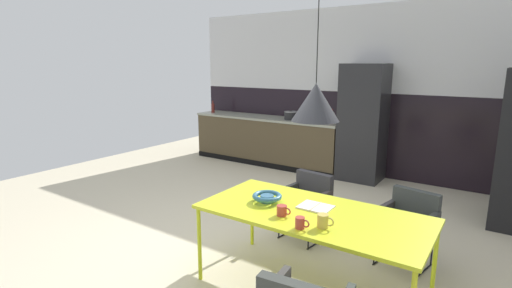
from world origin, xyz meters
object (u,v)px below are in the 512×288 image
object	(u,v)px
open_book	(316,207)
pendant_lamp_over_table_near	(316,102)
mug_white_ceramic	(300,223)
mug_dark_espresso	(323,221)
bottle_spice_small	(213,108)
cooking_pot	(291,115)
mug_tall_blue	(282,211)
refrigerator_column	(363,123)
bottle_vinegar_dark	(332,117)
armchair_near_window	(409,218)
dining_table	(312,216)
fruit_bowl	(267,197)
armchair_corner_seat	(308,196)

from	to	relation	value
open_book	pendant_lamp_over_table_near	distance (m)	0.92
mug_white_ceramic	mug_dark_espresso	bearing A→B (deg)	39.66
open_book	bottle_spice_small	size ratio (longest dim) A/B	1.10
open_book	mug_dark_espresso	distance (m)	0.41
cooking_pot	mug_tall_blue	bearing A→B (deg)	-61.82
mug_white_ceramic	pendant_lamp_over_table_near	bearing A→B (deg)	101.41
open_book	bottle_spice_small	bearing A→B (deg)	140.37
refrigerator_column	pendant_lamp_over_table_near	bearing A→B (deg)	-77.65
refrigerator_column	bottle_vinegar_dark	bearing A→B (deg)	177.41
pendant_lamp_over_table_near	open_book	bearing A→B (deg)	100.23
armchair_near_window	bottle_spice_small	bearing A→B (deg)	-16.46
dining_table	bottle_vinegar_dark	size ratio (longest dim) A/B	7.69
fruit_bowl	bottle_vinegar_dark	xyz separation A→B (m)	(-0.88, 3.48, 0.25)
armchair_near_window	mug_dark_espresso	size ratio (longest dim) A/B	5.47
pendant_lamp_over_table_near	dining_table	bearing A→B (deg)	90.00
mug_white_ceramic	bottle_spice_small	xyz separation A→B (m)	(-4.04, 3.72, 0.25)
bottle_vinegar_dark	mug_dark_espresso	bearing A→B (deg)	-67.68
open_book	bottle_vinegar_dark	bearing A→B (deg)	111.07
open_book	mug_white_ceramic	xyz separation A→B (m)	(0.09, -0.45, 0.04)
mug_white_ceramic	bottle_spice_small	bearing A→B (deg)	137.34
cooking_pot	dining_table	bearing A→B (deg)	-58.22
armchair_corner_seat	open_book	world-z (taller)	open_book
armchair_corner_seat	bottle_vinegar_dark	distance (m)	2.70
dining_table	open_book	bearing A→B (deg)	101.03
mug_tall_blue	cooking_pot	xyz separation A→B (m)	(-1.93, 3.60, 0.23)
bottle_spice_small	bottle_vinegar_dark	distance (m)	2.66
mug_dark_espresso	bottle_spice_small	bearing A→B (deg)	139.14
dining_table	armchair_near_window	xyz separation A→B (m)	(0.58, 0.95, -0.21)
refrigerator_column	armchair_corner_seat	world-z (taller)	refrigerator_column
fruit_bowl	open_book	xyz separation A→B (m)	(0.42, 0.12, -0.04)
open_book	mug_white_ceramic	size ratio (longest dim) A/B	2.39
mug_white_ceramic	armchair_corner_seat	bearing A→B (deg)	114.10
armchair_corner_seat	open_book	distance (m)	1.00
armchair_corner_seat	bottle_spice_small	bearing A→B (deg)	-27.27
bottle_spice_small	refrigerator_column	bearing A→B (deg)	1.11
mug_white_ceramic	bottle_spice_small	world-z (taller)	bottle_spice_small
armchair_near_window	open_book	xyz separation A→B (m)	(-0.60, -0.85, 0.25)
bottle_spice_small	bottle_vinegar_dark	size ratio (longest dim) A/B	1.02
open_book	mug_white_ceramic	bearing A→B (deg)	-78.88
fruit_bowl	mug_white_ceramic	size ratio (longest dim) A/B	2.29
mug_tall_blue	pendant_lamp_over_table_near	size ratio (longest dim) A/B	0.09
mug_white_ceramic	cooking_pot	size ratio (longest dim) A/B	0.47
refrigerator_column	mug_tall_blue	bearing A→B (deg)	-80.90
armchair_near_window	pendant_lamp_over_table_near	world-z (taller)	pendant_lamp_over_table_near
open_book	dining_table	bearing A→B (deg)	-78.97
mug_white_ceramic	mug_tall_blue	xyz separation A→B (m)	(-0.24, 0.14, -0.00)
mug_dark_espresso	mug_tall_blue	distance (m)	0.37
fruit_bowl	mug_tall_blue	distance (m)	0.33
mug_dark_espresso	pendant_lamp_over_table_near	world-z (taller)	pendant_lamp_over_table_near
open_book	mug_dark_espresso	bearing A→B (deg)	-56.55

